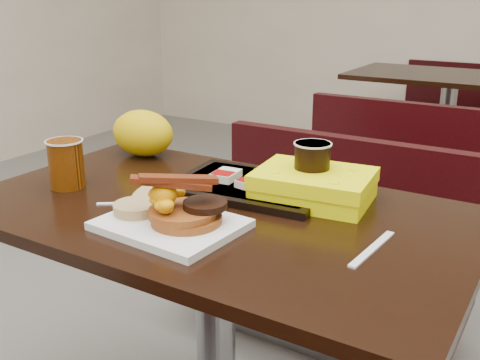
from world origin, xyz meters
The scene contains 23 objects.
table_near centered at (0.00, 0.00, 0.38)m, with size 1.20×0.70×0.75m, color black, non-canonical shape.
bench_near_n centered at (0.00, 0.70, 0.36)m, with size 1.00×0.46×0.72m, color black, non-canonical shape.
table_far centered at (0.00, 2.60, 0.38)m, with size 1.20×0.70×0.75m, color black, non-canonical shape.
bench_far_s centered at (0.00, 1.90, 0.36)m, with size 1.00×0.46×0.72m, color black, non-canonical shape.
bench_far_n centered at (0.00, 3.30, 0.36)m, with size 1.00×0.46×0.72m, color black, non-canonical shape.
platter centered at (-0.01, -0.15, 0.76)m, with size 0.29×0.23×0.02m, color white.
pancake_stack centered at (0.02, -0.14, 0.78)m, with size 0.15×0.15×0.03m, color brown.
sausage_patty centered at (0.06, -0.11, 0.81)m, with size 0.09×0.09×0.01m, color black.
scrambled_eggs centered at (-0.02, -0.16, 0.82)m, with size 0.10×0.09×0.05m, color #E0A404.
bacon_strips centered at (0.00, -0.15, 0.86)m, with size 0.17×0.07×0.01m, color #440406, non-canonical shape.
muffin_bottom centered at (-0.11, -0.15, 0.78)m, with size 0.10×0.10×0.02m, color tan.
muffin_top centered at (-0.09, -0.11, 0.79)m, with size 0.10×0.10×0.02m, color tan.
coffee_cup_near centered at (-0.41, -0.08, 0.81)m, with size 0.09×0.09×0.13m, color #843A04.
fork centered at (-0.21, -0.11, 0.75)m, with size 0.12×0.02×0.00m, color white, non-canonical shape.
knife centered at (0.40, -0.03, 0.75)m, with size 0.19×0.02×0.00m, color white.
condiment_syrup centered at (-0.05, 0.04, 0.75)m, with size 0.04×0.03×0.01m, color #B14607.
condiment_ketchup centered at (-0.11, 0.04, 0.75)m, with size 0.04×0.03×0.01m, color #8C0504.
tray centered at (0.01, 0.16, 0.76)m, with size 0.40×0.28×0.02m, color black.
hashbrown_sleeve_left centered at (-0.06, 0.15, 0.78)m, with size 0.06×0.08×0.02m, color silver.
hashbrown_sleeve_right centered at (0.03, 0.13, 0.78)m, with size 0.05×0.07×0.02m, color silver.
coffee_cup_far centered at (0.16, 0.19, 0.83)m, with size 0.09×0.09×0.12m, color black.
clamshell centered at (0.18, 0.17, 0.79)m, with size 0.28×0.21×0.07m, color #FFFD04.
paper_bag centered at (-0.44, 0.26, 0.82)m, with size 0.20×0.15×0.14m, color #E5B307.
Camera 1 is at (0.70, -1.03, 1.24)m, focal length 42.05 mm.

